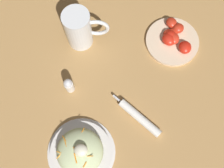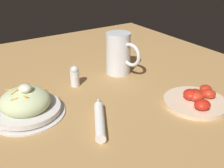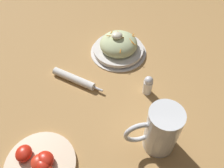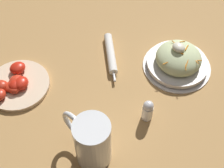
{
  "view_description": "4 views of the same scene",
  "coord_description": "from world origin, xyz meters",
  "px_view_note": "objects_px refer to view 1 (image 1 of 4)",
  "views": [
    {
      "loc": [
        0.13,
        -0.24,
        0.88
      ],
      "look_at": [
        0.07,
        0.01,
        0.07
      ],
      "focal_mm": 41.57,
      "sensor_mm": 36.0,
      "label": 1
    },
    {
      "loc": [
        0.73,
        -0.38,
        0.44
      ],
      "look_at": [
        0.07,
        0.05,
        0.05
      ],
      "focal_mm": 44.22,
      "sensor_mm": 36.0,
      "label": 2
    },
    {
      "loc": [
        0.05,
        0.5,
        0.66
      ],
      "look_at": [
        0.05,
        0.02,
        0.08
      ],
      "focal_mm": 38.05,
      "sensor_mm": 36.0,
      "label": 3
    },
    {
      "loc": [
        -0.41,
        0.35,
        0.81
      ],
      "look_at": [
        0.03,
        0.04,
        0.08
      ],
      "focal_mm": 51.05,
      "sensor_mm": 36.0,
      "label": 4
    }
  ],
  "objects_px": {
    "napkin_roll": "(139,118)",
    "salt_shaker": "(69,85)",
    "tomato_plate": "(173,39)",
    "salad_plate": "(80,152)",
    "beer_mug": "(80,30)"
  },
  "relations": [
    {
      "from": "beer_mug",
      "to": "salt_shaker",
      "type": "relative_size",
      "value": 2.12
    },
    {
      "from": "beer_mug",
      "to": "napkin_roll",
      "type": "xyz_separation_m",
      "value": [
        0.27,
        -0.25,
        -0.06
      ]
    },
    {
      "from": "tomato_plate",
      "to": "salad_plate",
      "type": "bearing_deg",
      "value": -116.26
    },
    {
      "from": "tomato_plate",
      "to": "salt_shaker",
      "type": "height_order",
      "value": "salt_shaker"
    },
    {
      "from": "salad_plate",
      "to": "napkin_roll",
      "type": "height_order",
      "value": "salad_plate"
    },
    {
      "from": "tomato_plate",
      "to": "salt_shaker",
      "type": "bearing_deg",
      "value": -140.84
    },
    {
      "from": "napkin_roll",
      "to": "salt_shaker",
      "type": "xyz_separation_m",
      "value": [
        -0.26,
        0.05,
        0.02
      ]
    },
    {
      "from": "salad_plate",
      "to": "tomato_plate",
      "type": "xyz_separation_m",
      "value": [
        0.23,
        0.47,
        -0.02
      ]
    },
    {
      "from": "salad_plate",
      "to": "napkin_roll",
      "type": "bearing_deg",
      "value": 42.77
    },
    {
      "from": "salt_shaker",
      "to": "tomato_plate",
      "type": "bearing_deg",
      "value": 39.16
    },
    {
      "from": "napkin_roll",
      "to": "salt_shaker",
      "type": "distance_m",
      "value": 0.26
    },
    {
      "from": "napkin_roll",
      "to": "salt_shaker",
      "type": "relative_size",
      "value": 2.48
    },
    {
      "from": "napkin_roll",
      "to": "tomato_plate",
      "type": "bearing_deg",
      "value": 78.08
    },
    {
      "from": "beer_mug",
      "to": "tomato_plate",
      "type": "relative_size",
      "value": 0.81
    },
    {
      "from": "salad_plate",
      "to": "napkin_roll",
      "type": "xyz_separation_m",
      "value": [
        0.16,
        0.15,
        -0.02
      ]
    }
  ]
}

